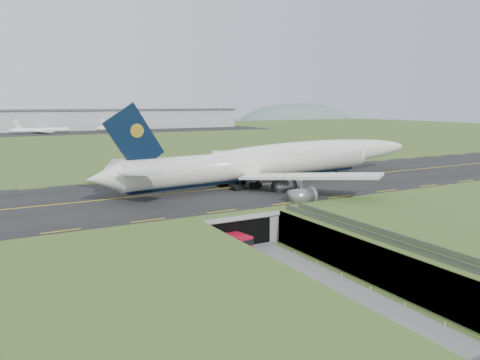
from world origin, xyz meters
TOP-DOWN VIEW (x-y plane):
  - ground at (0.00, 0.00)m, footprint 900.00×900.00m
  - airfield_deck at (0.00, 0.00)m, footprint 800.00×800.00m
  - trench_road at (0.00, -7.50)m, footprint 12.00×75.00m
  - taxiway at (0.00, 33.00)m, footprint 800.00×44.00m
  - tunnel_portal at (0.00, 16.71)m, footprint 17.00×22.30m
  - guideway at (11.00, -19.11)m, footprint 3.00×53.00m
  - jumbo_jet at (24.95, 33.61)m, footprint 97.52×61.94m
  - shuttle_tram at (-2.18, 7.05)m, footprint 3.96×8.01m
  - cargo_terminal at (-0.18, 299.41)m, footprint 320.00×67.00m
  - distant_hills at (64.38, 430.00)m, footprint 700.00×91.00m

SIDE VIEW (x-z plane):
  - distant_hills at x=64.38m, z-range -34.00..26.00m
  - ground at x=0.00m, z-range 0.00..0.00m
  - trench_road at x=0.00m, z-range 0.00..0.20m
  - shuttle_tram at x=-2.18m, z-range 0.15..3.28m
  - airfield_deck at x=0.00m, z-range 0.00..6.00m
  - tunnel_portal at x=0.00m, z-range 0.33..6.33m
  - guideway at x=11.00m, z-range 1.80..8.85m
  - taxiway at x=0.00m, z-range 6.00..6.18m
  - jumbo_jet at x=24.95m, z-range 1.25..21.84m
  - cargo_terminal at x=-0.18m, z-range 6.16..21.76m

